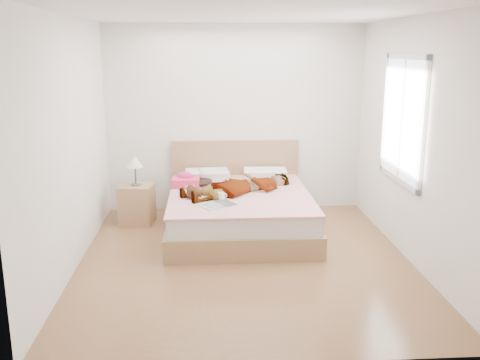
{
  "coord_description": "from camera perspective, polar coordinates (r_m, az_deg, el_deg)",
  "views": [
    {
      "loc": [
        -0.4,
        -5.48,
        2.27
      ],
      "look_at": [
        0.0,
        0.85,
        0.7
      ],
      "focal_mm": 40.0,
      "sensor_mm": 36.0,
      "label": 1
    }
  ],
  "objects": [
    {
      "name": "magazine",
      "position": [
        6.15,
        -2.25,
        -2.65
      ],
      "size": [
        0.49,
        0.44,
        0.02
      ],
      "color": "white",
      "rests_on": "bed"
    },
    {
      "name": "ground",
      "position": [
        5.94,
        0.52,
        -8.55
      ],
      "size": [
        4.0,
        4.0,
        0.0
      ],
      "primitive_type": "plane",
      "color": "#53301A",
      "rests_on": "ground"
    },
    {
      "name": "towel",
      "position": [
        7.01,
        -5.83,
        -0.07
      ],
      "size": [
        0.37,
        0.32,
        0.19
      ],
      "color": "#E93F61",
      "rests_on": "bed"
    },
    {
      "name": "bed",
      "position": [
        6.82,
        -0.1,
        -3.09
      ],
      "size": [
        1.8,
        2.08,
        1.0
      ],
      "color": "brown",
      "rests_on": "ground"
    },
    {
      "name": "plush_toy",
      "position": [
        6.45,
        -5.0,
        -1.26
      ],
      "size": [
        0.23,
        0.29,
        0.15
      ],
      "color": "black",
      "rests_on": "bed"
    },
    {
      "name": "phone",
      "position": [
        7.08,
        -4.17,
        1.04
      ],
      "size": [
        0.09,
        0.11,
        0.05
      ],
      "primitive_type": "cube",
      "rotation": [
        0.44,
        0.0,
        0.54
      ],
      "color": "silver",
      "rests_on": "bed"
    },
    {
      "name": "hair",
      "position": [
        7.16,
        -4.71,
        -0.04
      ],
      "size": [
        0.45,
        0.54,
        0.08
      ],
      "primitive_type": "ellipsoid",
      "rotation": [
        0.0,
        0.0,
        0.02
      ],
      "color": "black",
      "rests_on": "bed"
    },
    {
      "name": "room_shell",
      "position": [
        6.22,
        16.97,
        6.2
      ],
      "size": [
        4.0,
        4.0,
        4.0
      ],
      "color": "white",
      "rests_on": "ground"
    },
    {
      "name": "coffee_mug",
      "position": [
        6.36,
        -2.0,
        -1.73
      ],
      "size": [
        0.12,
        0.1,
        0.09
      ],
      "color": "white",
      "rests_on": "bed"
    },
    {
      "name": "woman",
      "position": [
        6.72,
        0.08,
        -0.32
      ],
      "size": [
        1.64,
        1.31,
        0.22
      ],
      "primitive_type": "imported",
      "rotation": [
        0.0,
        0.0,
        -1.03
      ],
      "color": "silver",
      "rests_on": "bed"
    },
    {
      "name": "nightstand",
      "position": [
        7.2,
        -10.96,
        -2.22
      ],
      "size": [
        0.48,
        0.44,
        0.91
      ],
      "color": "olive",
      "rests_on": "ground"
    }
  ]
}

